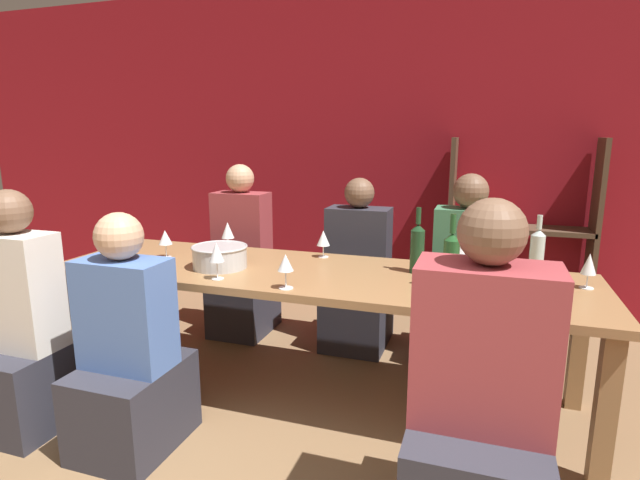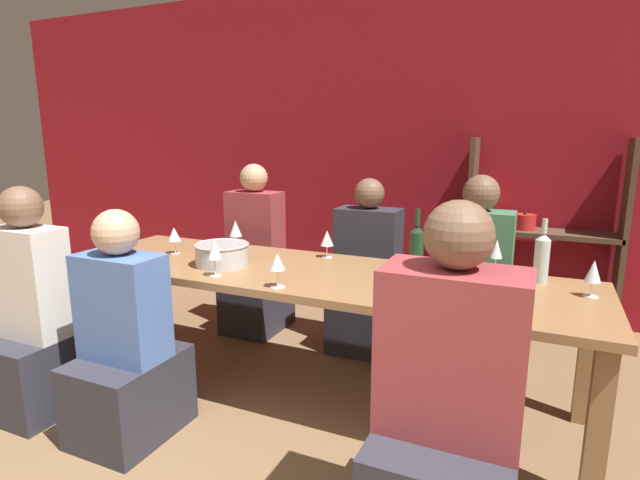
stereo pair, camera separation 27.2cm
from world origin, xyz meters
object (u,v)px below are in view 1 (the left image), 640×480
object	(u,v)px
wine_glass_white_a	(228,231)
person_near_b	(25,342)
wine_glass_empty_c	(114,243)
wine_glass_red_a	(474,258)
wine_glass_white_b	(323,239)
person_far_c	(243,272)
person_far_a	(358,286)
wine_bottle_amber	(451,261)
wine_glass_empty_a	(463,247)
person_near_a	(478,430)
wine_bottle_green	(417,247)
dining_table	(314,285)
wine_glass_empty_d	(589,265)
wine_bottle_dark	(537,251)
person_near_c	(130,365)
wine_glass_empty_b	(165,238)
wine_glass_red_b	(217,253)
wine_glass_white_c	(286,264)
person_far_b	(464,294)
shelf_unit	(507,254)
wine_glass_red_c	(492,246)
mixing_bowl	(220,256)

from	to	relation	value
wine_glass_white_a	person_near_b	world-z (taller)	person_near_b
wine_glass_empty_c	wine_glass_red_a	bearing A→B (deg)	7.86
wine_glass_white_b	person_far_c	world-z (taller)	person_far_c
wine_glass_white_b	person_far_a	bearing A→B (deg)	78.16
wine_bottle_amber	wine_glass_empty_a	size ratio (longest dim) A/B	2.06
wine_glass_white_b	person_near_a	xyz separation A→B (m)	(0.92, -1.11, -0.39)
wine_bottle_green	wine_glass_white_a	size ratio (longest dim) A/B	1.86
dining_table	person_far_a	xyz separation A→B (m)	(0.05, 0.78, -0.23)
wine_glass_empty_d	wine_bottle_dark	bearing A→B (deg)	143.41
person_near_b	person_near_c	bearing A→B (deg)	1.59
wine_glass_empty_b	wine_glass_red_b	size ratio (longest dim) A/B	0.85
wine_glass_white_c	person_far_b	world-z (taller)	person_far_b
person_near_b	wine_bottle_amber	bearing A→B (deg)	16.92
shelf_unit	wine_glass_empty_c	bearing A→B (deg)	-140.00
wine_glass_empty_a	person_far_c	xyz separation A→B (m)	(-1.55, 0.46, -0.40)
wine_glass_empty_a	wine_glass_empty_b	world-z (taller)	wine_glass_empty_a
wine_bottle_green	person_near_c	xyz separation A→B (m)	(-1.18, -0.84, -0.46)
wine_glass_empty_c	person_far_b	size ratio (longest dim) A/B	0.13
wine_bottle_amber	wine_glass_red_a	world-z (taller)	wine_bottle_amber
dining_table	wine_bottle_green	xyz separation A→B (m)	(0.52, 0.15, 0.21)
wine_glass_empty_c	wine_glass_empty_d	world-z (taller)	wine_glass_empty_d
wine_glass_empty_a	wine_glass_red_b	size ratio (longest dim) A/B	0.92
wine_bottle_dark	person_near_a	xyz separation A→B (m)	(-0.24, -1.09, -0.40)
wine_bottle_dark	wine_glass_white_a	distance (m)	1.77
dining_table	person_near_a	world-z (taller)	person_near_a
wine_glass_red_b	dining_table	bearing A→B (deg)	35.67
wine_glass_empty_b	person_near_b	bearing A→B (deg)	-114.10
wine_bottle_green	wine_glass_empty_b	world-z (taller)	wine_bottle_green
wine_glass_red_a	person_near_a	xyz separation A→B (m)	(0.06, -0.90, -0.39)
wine_bottle_dark	wine_glass_red_b	distance (m)	1.63
wine_bottle_dark	person_far_b	bearing A→B (deg)	127.62
shelf_unit	dining_table	size ratio (longest dim) A/B	0.49
wine_glass_empty_a	wine_glass_empty_c	world-z (taller)	wine_glass_empty_a
wine_bottle_amber	wine_glass_red_c	size ratio (longest dim) A/B	2.00
wine_glass_red_a	wine_glass_white_b	size ratio (longest dim) A/B	1.04
wine_glass_empty_c	wine_glass_red_c	world-z (taller)	wine_glass_red_c
dining_table	mixing_bowl	xyz separation A→B (m)	(-0.51, -0.09, 0.14)
person_near_c	person_far_c	distance (m)	1.44
wine_bottle_dark	wine_glass_red_b	xyz separation A→B (m)	(-1.53, -0.58, 0.01)
wine_glass_empty_d	person_near_a	xyz separation A→B (m)	(-0.46, -0.93, -0.39)
shelf_unit	wine_glass_empty_c	distance (m)	2.85
wine_glass_empty_b	wine_glass_red_b	xyz separation A→B (m)	(0.52, -0.31, 0.02)
dining_table	wine_glass_white_c	world-z (taller)	wine_glass_white_c
wine_glass_empty_d	person_far_b	size ratio (longest dim) A/B	0.14
wine_bottle_dark	person_near_c	distance (m)	2.07
wine_glass_red_a	person_far_c	distance (m)	1.78
mixing_bowl	person_near_c	size ratio (longest dim) A/B	0.27
person_near_a	person_far_c	size ratio (longest dim) A/B	1.01
wine_bottle_amber	person_far_c	bearing A→B (deg)	150.86
wine_bottle_amber	wine_glass_empty_d	xyz separation A→B (m)	(0.62, 0.24, -0.03)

